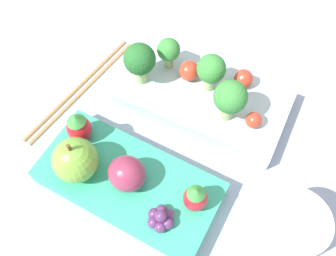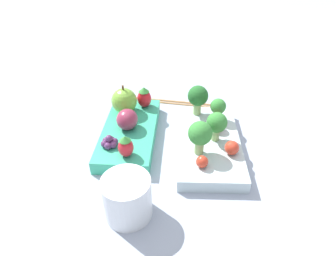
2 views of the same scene
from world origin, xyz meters
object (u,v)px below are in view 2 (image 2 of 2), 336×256
object	(u,v)px
cherry_tomato_2	(202,162)
broccoli_floret_1	(200,134)
bento_box_savoury	(208,143)
strawberry_1	(144,97)
grape_cluster	(109,142)
broccoli_floret_0	(218,107)
plum	(127,119)
broccoli_floret_3	(198,97)
drinking_cup	(127,198)
bento_box_fruit	(130,133)
chopsticks_pair	(179,102)
broccoli_floret_2	(217,125)
cherry_tomato_0	(232,148)
strawberry_0	(126,146)
apple	(124,101)
cherry_tomato_1	(216,124)

from	to	relation	value
cherry_tomato_2	broccoli_floret_1	bearing A→B (deg)	-167.85
broccoli_floret_1	cherry_tomato_2	distance (m)	0.05
bento_box_savoury	cherry_tomato_2	distance (m)	0.08
strawberry_1	grape_cluster	xyz separation A→B (m)	(0.14, -0.03, -0.01)
cherry_tomato_2	broccoli_floret_0	bearing A→B (deg)	171.25
plum	broccoli_floret_3	bearing A→B (deg)	119.74
drinking_cup	cherry_tomato_2	bearing A→B (deg)	132.25
bento_box_savoury	broccoli_floret_3	size ratio (longest dim) A/B	3.71
bento_box_fruit	broccoli_floret_3	size ratio (longest dim) A/B	3.50
grape_cluster	chopsticks_pair	xyz separation A→B (m)	(-0.20, 0.10, -0.03)
broccoli_floret_2	cherry_tomato_0	world-z (taller)	broccoli_floret_2
broccoli_floret_0	strawberry_0	world-z (taller)	broccoli_floret_0
bento_box_fruit	drinking_cup	xyz separation A→B (m)	(0.18, 0.04, 0.02)
apple	chopsticks_pair	xyz separation A→B (m)	(-0.09, 0.10, -0.05)
broccoli_floret_3	drinking_cup	size ratio (longest dim) A/B	0.89
cherry_tomato_1	drinking_cup	xyz separation A→B (m)	(0.20, -0.12, -0.00)
apple	bento_box_savoury	bearing A→B (deg)	70.54
cherry_tomato_0	grape_cluster	distance (m)	0.21
broccoli_floret_2	chopsticks_pair	bearing A→B (deg)	-151.60
apple	drinking_cup	xyz separation A→B (m)	(0.23, 0.07, -0.02)
apple	strawberry_0	bearing A→B (deg)	16.25
cherry_tomato_2	plum	xyz separation A→B (m)	(-0.08, -0.15, 0.01)
strawberry_0	grape_cluster	bearing A→B (deg)	-119.36
broccoli_floret_1	apple	world-z (taller)	same
bento_box_fruit	broccoli_floret_3	bearing A→B (deg)	119.42
broccoli_floret_1	strawberry_0	distance (m)	0.13
cherry_tomato_0	plum	distance (m)	0.20
broccoli_floret_3	drinking_cup	bearing A→B (deg)	-18.14
broccoli_floret_2	cherry_tomato_2	size ratio (longest dim) A/B	2.78
broccoli_floret_0	drinking_cup	distance (m)	0.26
bento_box_fruit	plum	world-z (taller)	plum
strawberry_1	plum	world-z (taller)	strawberry_1
broccoli_floret_1	bento_box_fruit	bearing A→B (deg)	-110.71
strawberry_0	drinking_cup	size ratio (longest dim) A/B	0.58
cherry_tomato_1	cherry_tomato_2	world-z (taller)	cherry_tomato_1
broccoli_floret_2	strawberry_1	xyz separation A→B (m)	(-0.10, -0.15, -0.01)
chopsticks_pair	bento_box_fruit	bearing A→B (deg)	-28.66
bento_box_savoury	plum	size ratio (longest dim) A/B	5.32
grape_cluster	strawberry_1	bearing A→B (deg)	166.60
broccoli_floret_1	cherry_tomato_1	bearing A→B (deg)	159.74
bento_box_fruit	broccoli_floret_1	distance (m)	0.16
cherry_tomato_1	chopsticks_pair	world-z (taller)	cherry_tomato_1
broccoli_floret_3	strawberry_1	bearing A→B (deg)	-94.53
broccoli_floret_3	strawberry_1	world-z (taller)	broccoli_floret_3
broccoli_floret_2	drinking_cup	bearing A→B (deg)	-36.62
broccoli_floret_3	strawberry_0	distance (m)	0.19
bento_box_savoury	broccoli_floret_0	distance (m)	0.08
chopsticks_pair	bento_box_savoury	bearing A→B (deg)	25.90
broccoli_floret_0	grape_cluster	bearing A→B (deg)	-58.67
broccoli_floret_2	cherry_tomato_1	size ratio (longest dim) A/B	2.09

